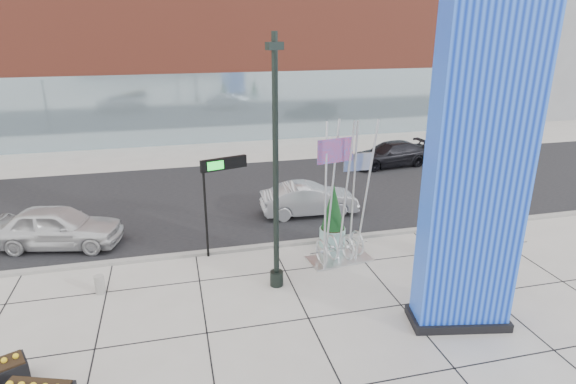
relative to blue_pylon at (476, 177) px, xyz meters
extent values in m
plane|color=#9E9991|center=(-5.18, 2.21, -4.47)|extent=(160.00, 160.00, 0.00)
cube|color=black|center=(-5.18, 12.21, -4.46)|extent=(80.00, 12.00, 0.02)
cube|color=gray|center=(-5.18, 6.21, -4.41)|extent=(80.00, 0.30, 0.12)
cube|color=brown|center=(-4.18, 29.21, 1.03)|extent=(34.00, 10.00, 11.00)
cube|color=#8CA5B2|center=(-4.18, 24.41, -1.97)|extent=(34.00, 0.60, 5.00)
cube|color=slate|center=(20.82, 34.21, 4.53)|extent=(20.00, 18.00, 18.00)
cube|color=#0B2BAE|center=(0.00, 0.00, 0.16)|extent=(2.72, 1.50, 9.26)
cube|color=black|center=(0.00, 0.00, -4.34)|extent=(2.96, 1.74, 0.26)
cylinder|color=black|center=(-4.68, 3.33, -0.42)|extent=(0.18, 0.18, 8.10)
cylinder|color=black|center=(-4.68, 3.33, -4.22)|extent=(0.45, 0.45, 0.51)
cube|color=black|center=(-4.68, 3.33, 3.22)|extent=(0.55, 0.39, 0.22)
cube|color=silver|center=(-2.03, 4.57, -4.44)|extent=(2.43, 1.42, 0.06)
cylinder|color=silver|center=(-2.76, 4.36, -1.85)|extent=(0.08, 0.08, 5.25)
cylinder|color=silver|center=(-2.34, 4.73, -1.85)|extent=(0.08, 0.08, 5.25)
cylinder|color=silver|center=(-1.92, 4.46, -1.85)|extent=(0.08, 0.08, 5.25)
cylinder|color=silver|center=(-1.45, 4.78, -1.85)|extent=(0.08, 0.08, 5.25)
cylinder|color=silver|center=(-1.19, 4.31, -1.85)|extent=(0.08, 0.08, 5.25)
torus|color=silver|center=(-2.81, 4.46, -3.97)|extent=(0.19, 0.96, 0.96)
torus|color=silver|center=(-2.29, 4.67, -3.97)|extent=(0.19, 0.96, 0.96)
torus|color=silver|center=(-1.76, 4.46, -3.97)|extent=(0.19, 0.96, 0.96)
torus|color=silver|center=(-1.24, 4.67, -3.97)|extent=(0.19, 0.96, 0.96)
cube|color=red|center=(-2.34, 4.57, -0.27)|extent=(1.35, 0.33, 0.84)
cube|color=silver|center=(-1.40, 4.67, -0.80)|extent=(1.05, 0.07, 0.63)
cylinder|color=gray|center=(-10.36, 4.21, -4.16)|extent=(0.32, 0.32, 0.62)
cylinder|color=black|center=(-6.73, 6.01, -2.63)|extent=(0.09, 0.09, 3.69)
cube|color=black|center=(-5.94, 6.01, -0.96)|extent=(1.73, 0.64, 0.44)
cube|color=#19D833|center=(-6.29, 5.92, -0.96)|extent=(0.60, 0.19, 0.31)
cylinder|color=#8ABAB4|center=(1.82, 4.01, -4.13)|extent=(0.98, 0.98, 0.68)
cylinder|color=black|center=(1.82, 4.01, -3.79)|extent=(0.90, 0.90, 0.06)
cone|color=black|center=(1.82, 4.01, -2.91)|extent=(0.88, 0.88, 1.76)
cylinder|color=#8ABAB4|center=(-1.89, 5.81, -4.12)|extent=(1.01, 1.01, 0.71)
cylinder|color=black|center=(-1.89, 5.81, -3.76)|extent=(0.93, 0.93, 0.06)
cone|color=black|center=(-1.89, 5.81, -2.85)|extent=(0.91, 0.91, 1.83)
cylinder|color=#8ABAB4|center=(-1.88, 5.81, -4.16)|extent=(0.90, 0.90, 0.63)
cylinder|color=black|center=(-1.88, 5.81, -3.84)|extent=(0.83, 0.83, 0.05)
cone|color=black|center=(-1.88, 5.81, -3.03)|extent=(0.81, 0.81, 1.62)
imported|color=silver|center=(-12.30, 8.25, -3.65)|extent=(5.13, 2.95, 1.64)
imported|color=#9EA0A6|center=(-1.87, 9.15, -3.75)|extent=(4.43, 1.68, 1.44)
imported|color=black|center=(5.14, 15.57, -3.75)|extent=(5.19, 2.58, 1.45)
camera|label=1|loc=(-7.71, -10.52, 3.84)|focal=30.00mm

